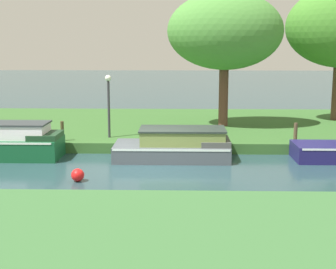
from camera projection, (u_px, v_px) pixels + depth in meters
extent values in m
plane|color=#264248|center=(146.00, 167.00, 16.79)|extent=(120.00, 120.00, 0.00)
cube|color=#335F29|center=(156.00, 127.00, 23.63)|extent=(72.00, 10.00, 0.40)
cube|color=#1A3A22|center=(45.00, 135.00, 17.91)|extent=(1.05, 1.35, 0.20)
cube|color=#495158|center=(172.00, 151.00, 17.89)|extent=(4.13, 1.90, 0.57)
cube|color=white|center=(172.00, 145.00, 17.85)|extent=(4.04, 1.93, 0.07)
cube|color=olive|center=(182.00, 137.00, 17.78)|extent=(2.97, 1.44, 0.50)
cube|color=#27312C|center=(183.00, 129.00, 17.73)|extent=(3.07, 1.52, 0.06)
cube|color=#474A46|center=(215.00, 141.00, 17.78)|extent=(1.03, 1.59, 0.20)
cylinder|color=brown|center=(224.00, 89.00, 22.44)|extent=(0.43, 0.43, 3.32)
ellipsoid|color=#4C8B3A|center=(225.00, 31.00, 21.72)|extent=(5.10, 3.56, 3.41)
cylinder|color=#333338|center=(109.00, 110.00, 19.71)|extent=(0.10, 0.10, 2.25)
sphere|color=white|center=(108.00, 78.00, 19.48)|extent=(0.24, 0.24, 0.24)
cylinder|color=#4E3F2C|center=(295.00, 133.00, 18.89)|extent=(0.14, 0.14, 0.74)
cylinder|color=#464023|center=(62.00, 131.00, 19.12)|extent=(0.13, 0.13, 0.77)
sphere|color=red|center=(78.00, 175.00, 15.00)|extent=(0.40, 0.40, 0.40)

